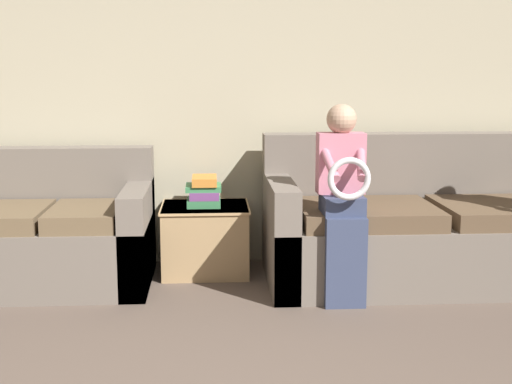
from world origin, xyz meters
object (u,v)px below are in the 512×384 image
at_px(child_left_seated, 343,193).
at_px(side_shelf, 205,238).
at_px(couch_side, 18,237).
at_px(book_stack, 204,191).
at_px(couch_main, 429,230).

xyz_separation_m(child_left_seated, side_shelf, (-0.82, 0.66, -0.42)).
relative_size(couch_side, book_stack, 6.18).
distance_m(child_left_seated, book_stack, 1.05).
xyz_separation_m(side_shelf, book_stack, (-0.00, -0.00, 0.32)).
distance_m(couch_main, child_left_seated, 0.84).
bearing_deg(book_stack, side_shelf, 37.86).
bearing_deg(couch_main, child_left_seated, -148.06).
bearing_deg(child_left_seated, book_stack, 141.43).
bearing_deg(couch_side, side_shelf, 8.74).
relative_size(couch_main, couch_side, 1.26).
height_order(child_left_seated, side_shelf, child_left_seated).
bearing_deg(couch_side, book_stack, 8.60).
xyz_separation_m(couch_main, couch_side, (-2.67, 0.07, -0.02)).
bearing_deg(couch_side, child_left_seated, -13.21).
xyz_separation_m(couch_side, child_left_seated, (2.02, -0.47, 0.34)).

